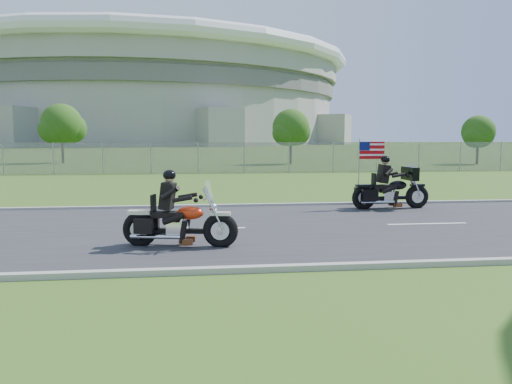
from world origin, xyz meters
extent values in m
plane|color=#334616|center=(0.00, 0.00, 0.00)|extent=(420.00, 420.00, 0.00)
cube|color=#28282B|center=(0.00, 0.00, 0.02)|extent=(120.00, 8.00, 0.04)
cube|color=#9E9B93|center=(0.00, 4.05, 0.05)|extent=(120.00, 0.18, 0.12)
cube|color=#9E9B93|center=(0.00, -4.05, 0.05)|extent=(120.00, 0.18, 0.12)
cube|color=gray|center=(-5.00, 20.00, 1.00)|extent=(60.00, 0.03, 2.00)
cylinder|color=#A3A099|center=(-20.00, 170.00, 10.00)|extent=(130.00, 130.00, 20.00)
cylinder|color=#605E5B|center=(-20.00, 170.00, 17.00)|extent=(132.00, 132.00, 4.00)
cylinder|color=#A3A099|center=(-20.00, 170.00, 23.00)|extent=(134.00, 134.00, 6.00)
torus|color=white|center=(-20.00, 170.00, 27.00)|extent=(140.40, 140.40, 4.40)
cylinder|color=#382316|center=(6.00, 30.00, 1.26)|extent=(0.22, 0.22, 2.52)
sphere|color=#1F4E14|center=(6.00, 30.00, 3.15)|extent=(3.20, 3.20, 3.20)
sphere|color=#1F4E14|center=(6.64, 30.48, 2.79)|extent=(2.40, 2.40, 2.40)
sphere|color=#1F4E14|center=(5.44, 29.60, 2.70)|extent=(2.24, 2.24, 2.24)
cylinder|color=#382316|center=(-14.00, 34.00, 1.40)|extent=(0.22, 0.22, 2.80)
sphere|color=#1F4E14|center=(-14.00, 34.00, 3.50)|extent=(3.60, 3.60, 3.60)
sphere|color=#1F4E14|center=(-13.28, 34.54, 3.10)|extent=(2.70, 2.70, 2.70)
sphere|color=#1F4E14|center=(-14.63, 33.55, 3.00)|extent=(2.52, 2.52, 2.52)
cylinder|color=#382316|center=(22.00, 28.00, 1.12)|extent=(0.22, 0.22, 2.24)
sphere|color=#1F4E14|center=(22.00, 28.00, 2.80)|extent=(2.80, 2.80, 2.80)
sphere|color=#1F4E14|center=(22.56, 28.42, 2.48)|extent=(2.10, 2.10, 2.10)
sphere|color=#1F4E14|center=(21.51, 27.65, 2.40)|extent=(1.96, 1.96, 1.96)
torus|color=black|center=(-1.63, -2.11, 0.39)|extent=(0.78, 0.33, 0.76)
torus|color=black|center=(-3.34, -1.77, 0.39)|extent=(0.78, 0.33, 0.76)
ellipsoid|color=red|center=(-2.27, -1.99, 0.76)|extent=(0.63, 0.43, 0.29)
cube|color=black|center=(-2.79, -1.88, 0.72)|extent=(0.61, 0.41, 0.12)
cube|color=black|center=(-2.74, -1.89, 1.12)|extent=(0.32, 0.45, 0.56)
sphere|color=black|center=(-2.69, -1.90, 1.56)|extent=(0.32, 0.32, 0.28)
cube|color=silver|center=(-1.86, -2.06, 1.25)|extent=(0.13, 0.47, 0.41)
torus|color=black|center=(5.06, 2.97, 0.41)|extent=(0.80, 0.22, 0.80)
torus|color=black|center=(3.23, 2.90, 0.41)|extent=(0.80, 0.22, 0.80)
ellipsoid|color=black|center=(4.38, 2.94, 0.79)|extent=(0.61, 0.36, 0.30)
cube|color=black|center=(3.82, 2.92, 0.75)|extent=(0.60, 0.34, 0.13)
cube|color=black|center=(3.88, 2.93, 1.17)|extent=(0.27, 0.44, 0.59)
sphere|color=black|center=(3.93, 2.93, 1.63)|extent=(0.30, 0.30, 0.29)
cube|color=black|center=(4.79, 2.96, 1.17)|extent=(0.27, 0.87, 0.43)
cube|color=#B70C11|center=(3.55, 3.13, 1.92)|extent=(0.86, 0.05, 0.56)
camera|label=1|loc=(-2.12, -12.52, 2.36)|focal=35.00mm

